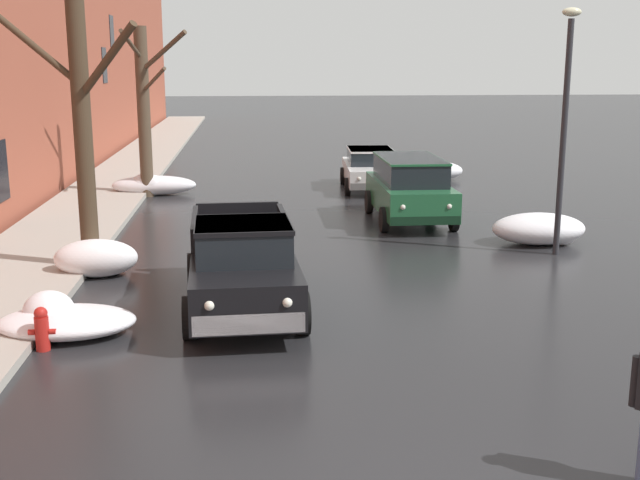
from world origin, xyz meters
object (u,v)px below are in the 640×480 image
sedan_white_parked_kerbside_mid (370,168)px  pickup_truck_black_approaching_near_lane (243,264)px  bare_tree_second_along_sidewalk (81,100)px  fire_hydrant (42,329)px  street_lamp_post (565,119)px  bare_tree_mid_block (145,108)px  suv_green_parked_kerbside_close (409,187)px

sedan_white_parked_kerbside_mid → pickup_truck_black_approaching_near_lane: bearing=-107.8°
bare_tree_second_along_sidewalk → fire_hydrant: bearing=-88.3°
bare_tree_second_along_sidewalk → fire_hydrant: (0.14, -4.77, -3.30)m
fire_hydrant → street_lamp_post: (10.42, 5.41, 2.79)m
bare_tree_mid_block → suv_green_parked_kerbside_close: size_ratio=1.24×
street_lamp_post → bare_tree_mid_block: bearing=139.1°
suv_green_parked_kerbside_close → fire_hydrant: 12.36m
bare_tree_second_along_sidewalk → street_lamp_post: bare_tree_second_along_sidewalk is taller
suv_green_parked_kerbside_close → fire_hydrant: (-7.76, -9.60, -0.63)m
bare_tree_second_along_sidewalk → sedan_white_parked_kerbside_mid: (7.70, 10.77, -2.91)m
bare_tree_second_along_sidewalk → sedan_white_parked_kerbside_mid: size_ratio=1.57×
sedan_white_parked_kerbside_mid → street_lamp_post: bearing=-74.2°
sedan_white_parked_kerbside_mid → street_lamp_post: street_lamp_post is taller
street_lamp_post → suv_green_parked_kerbside_close: bearing=122.4°
bare_tree_mid_block → fire_hydrant: bearing=-89.6°
street_lamp_post → sedan_white_parked_kerbside_mid: bearing=105.8°
bare_tree_mid_block → street_lamp_post: (10.53, -9.12, 0.19)m
pickup_truck_black_approaching_near_lane → street_lamp_post: size_ratio=0.90×
bare_tree_second_along_sidewalk → suv_green_parked_kerbside_close: 9.65m
bare_tree_second_along_sidewalk → bare_tree_mid_block: (0.04, 9.77, -0.70)m
pickup_truck_black_approaching_near_lane → suv_green_parked_kerbside_close: suv_green_parked_kerbside_close is taller
bare_tree_second_along_sidewalk → sedan_white_parked_kerbside_mid: 13.56m
pickup_truck_black_approaching_near_lane → fire_hydrant: pickup_truck_black_approaching_near_lane is taller
pickup_truck_black_approaching_near_lane → street_lamp_post: (7.30, 3.69, 2.27)m
bare_tree_second_along_sidewalk → sedan_white_parked_kerbside_mid: bare_tree_second_along_sidewalk is taller
pickup_truck_black_approaching_near_lane → sedan_white_parked_kerbside_mid: (4.43, 13.81, -0.13)m
suv_green_parked_kerbside_close → bare_tree_mid_block: bearing=147.9°
bare_tree_mid_block → bare_tree_second_along_sidewalk: bearing=-90.2°
pickup_truck_black_approaching_near_lane → bare_tree_second_along_sidewalk: bearing=137.1°
pickup_truck_black_approaching_near_lane → street_lamp_post: bearing=26.8°
suv_green_parked_kerbside_close → sedan_white_parked_kerbside_mid: size_ratio=1.01×
bare_tree_second_along_sidewalk → bare_tree_mid_block: bare_tree_second_along_sidewalk is taller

